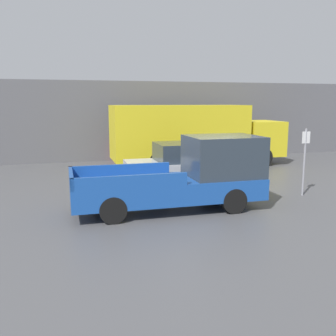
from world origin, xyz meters
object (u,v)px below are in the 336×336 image
(car, at_px, (186,164))
(delivery_truck, at_px, (193,133))
(newspaper_box, at_px, (118,151))
(parking_sign, at_px, (305,158))
(pickup_truck, at_px, (188,176))

(car, distance_m, delivery_truck, 4.48)
(delivery_truck, height_order, newspaper_box, delivery_truck)
(car, xyz_separation_m, parking_sign, (3.34, -2.79, 0.49))
(pickup_truck, relative_size, newspaper_box, 5.24)
(parking_sign, height_order, newspaper_box, parking_sign)
(pickup_truck, bearing_deg, newspaper_box, 94.24)
(delivery_truck, height_order, parking_sign, delivery_truck)
(car, xyz_separation_m, delivery_truck, (1.69, 4.06, 0.83))
(delivery_truck, xyz_separation_m, newspaper_box, (-3.42, 2.55, -1.11))
(car, distance_m, newspaper_box, 6.84)
(delivery_truck, relative_size, newspaper_box, 8.09)
(car, relative_size, delivery_truck, 0.52)
(newspaper_box, bearing_deg, parking_sign, -61.68)
(car, height_order, delivery_truck, delivery_truck)
(pickup_truck, bearing_deg, parking_sign, 5.66)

